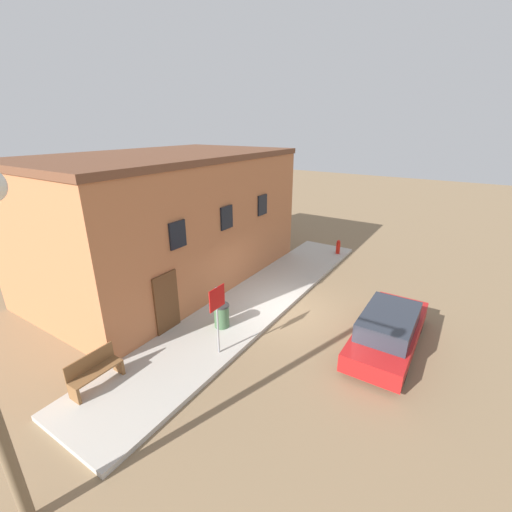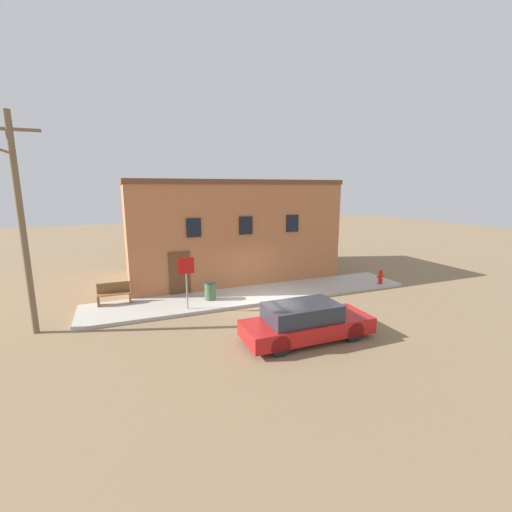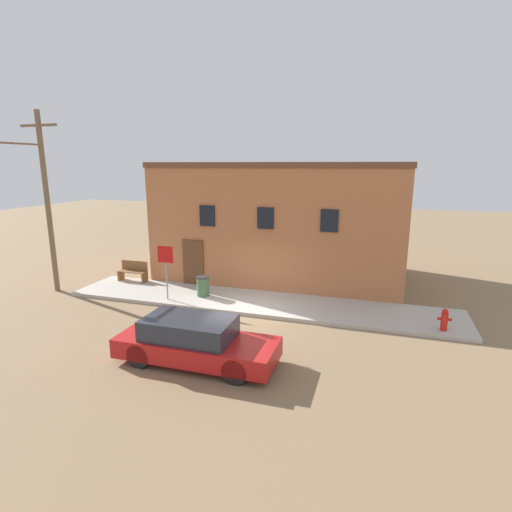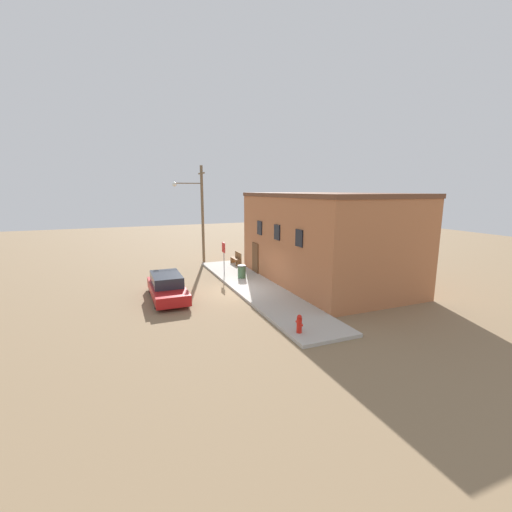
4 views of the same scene
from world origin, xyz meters
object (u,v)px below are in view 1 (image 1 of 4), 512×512
fire_hydrant (338,247)px  trash_bin (222,315)px  stop_sign (217,308)px  bench (95,371)px  parked_car (388,330)px

fire_hydrant → trash_bin: size_ratio=0.90×
stop_sign → bench: bearing=146.7°
stop_sign → trash_bin: stop_sign is taller
bench → parked_car: (6.15, -6.09, 0.05)m
trash_bin → parked_car: parked_car is taller
fire_hydrant → bench: (-13.16, 1.91, 0.07)m
bench → trash_bin: bearing=-14.5°
stop_sign → trash_bin: size_ratio=2.64×
stop_sign → parked_car: (3.28, -4.20, -1.06)m
bench → parked_car: size_ratio=0.30×
trash_bin → parked_car: size_ratio=0.18×
fire_hydrant → parked_car: bearing=-149.2°
fire_hydrant → bench: 13.30m
fire_hydrant → parked_car: size_ratio=0.17×
stop_sign → parked_car: bearing=-52.1°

